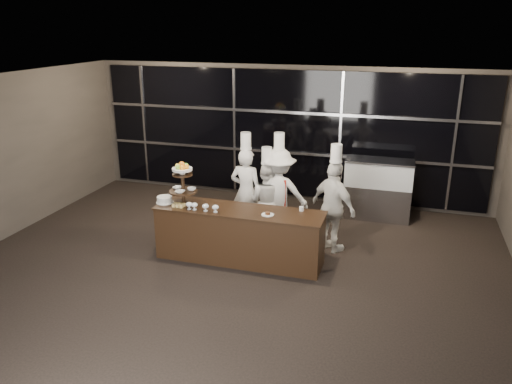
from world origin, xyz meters
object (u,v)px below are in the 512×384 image
(display_stand, at_px, (183,180))
(chef_a, at_px, (246,191))
(display_case, at_px, (378,186))
(buffet_counter, at_px, (239,235))
(chef_b, at_px, (267,200))
(chef_d, at_px, (333,206))
(chef_c, at_px, (278,193))
(layer_cake, at_px, (165,200))

(display_stand, xyz_separation_m, chef_a, (0.76, 1.12, -0.47))
(display_case, distance_m, chef_a, 2.81)
(buffet_counter, height_order, display_case, display_case)
(chef_b, xyz_separation_m, chef_d, (1.27, -0.23, 0.10))
(display_case, relative_size, chef_d, 0.70)
(buffet_counter, height_order, display_stand, display_stand)
(buffet_counter, height_order, chef_a, chef_a)
(buffet_counter, bearing_deg, chef_c, 72.10)
(chef_a, distance_m, chef_c, 0.62)
(chef_d, bearing_deg, display_stand, -160.94)
(display_case, distance_m, chef_c, 2.30)
(display_stand, distance_m, chef_a, 1.43)
(display_case, height_order, chef_a, chef_a)
(chef_a, height_order, chef_b, chef_a)
(display_stand, bearing_deg, chef_c, 40.11)
(chef_a, xyz_separation_m, chef_d, (1.68, -0.27, -0.03))
(chef_a, height_order, chef_d, chef_a)
(chef_c, distance_m, chef_d, 1.11)
(chef_a, xyz_separation_m, chef_b, (0.41, -0.04, -0.13))
(display_stand, height_order, chef_d, chef_d)
(buffet_counter, distance_m, display_stand, 1.33)
(display_case, relative_size, chef_c, 0.68)
(chef_b, relative_size, chef_c, 0.87)
(display_case, relative_size, chef_b, 0.78)
(display_stand, relative_size, chef_d, 0.39)
(display_case, bearing_deg, layer_cake, -141.43)
(buffet_counter, distance_m, chef_c, 1.28)
(display_case, bearing_deg, chef_b, -140.17)
(buffet_counter, height_order, chef_b, chef_b)
(display_stand, relative_size, display_case, 0.55)
(chef_a, distance_m, chef_b, 0.43)
(layer_cake, height_order, display_case, display_case)
(layer_cake, distance_m, chef_c, 2.10)
(buffet_counter, height_order, chef_d, chef_d)
(buffet_counter, xyz_separation_m, display_case, (2.09, 2.68, 0.22))
(display_case, height_order, chef_c, chef_c)
(chef_c, xyz_separation_m, chef_d, (1.07, -0.31, -0.03))
(chef_a, bearing_deg, layer_cake, -133.19)
(display_stand, relative_size, chef_b, 0.43)
(display_stand, height_order, display_case, display_stand)
(buffet_counter, height_order, layer_cake, layer_cake)
(chef_d, bearing_deg, display_case, 70.62)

